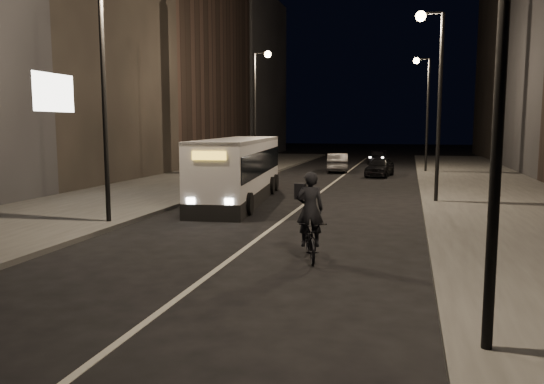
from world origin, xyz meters
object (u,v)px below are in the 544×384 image
Objects in this scene: car_far at (378,157)px; car_near at (380,167)px; cyclist_on_bicycle at (311,231)px; streetlight_left_near at (110,68)px; car_mid at (337,163)px; streetlight_left_far at (259,96)px; city_bus at (239,167)px; streetlight_right_mid at (434,80)px; streetlight_right_far at (424,99)px.

car_near is at bearing -89.73° from car_far.
streetlight_left_near is at bearing 142.96° from cyclist_on_bicycle.
cyclist_on_bicycle is 26.56m from car_mid.
streetlight_left_far reaches higher than city_bus.
streetlight_left_far is (-10.66, 10.00, 0.00)m from streetlight_right_mid.
streetlight_right_mid is at bearing -69.48° from car_near.
streetlight_right_mid is 1.00× the size of streetlight_right_far.
streetlight_right_mid is at bearing 57.45° from cyclist_on_bicycle.
streetlight_right_mid reaches higher than cyclist_on_bicycle.
car_far is (6.94, 33.65, -4.79)m from streetlight_left_near.
streetlight_left_near is 24.40m from car_mid.
car_mid is (4.53, 5.52, -4.66)m from streetlight_left_far.
cyclist_on_bicycle reaches higher than car_mid.
city_bus is at bearing -172.13° from streetlight_right_mid.
car_near is at bearing 73.24° from cyclist_on_bicycle.
city_bus is at bearing -103.55° from car_far.
city_bus is 2.54× the size of car_mid.
car_mid is at bearing -175.52° from streetlight_right_far.
streetlight_left_near reaches higher than car_mid.
streetlight_right_mid is at bearing -43.16° from streetlight_left_far.
streetlight_right_far is 1.00× the size of streetlight_left_far.
streetlight_right_mid is 9.31m from city_bus.
car_far is (-3.72, 9.65, -4.79)m from streetlight_right_far.
streetlight_left_near reaches higher than city_bus.
car_near is at bearing 130.98° from car_mid.
streetlight_left_near reaches higher than cyclist_on_bicycle.
streetlight_right_far is 1.92× the size of car_mid.
streetlight_right_mid reaches higher than city_bus.
car_far is at bearing 78.34° from streetlight_left_near.
car_mid is 10.41m from car_far.
streetlight_right_mid is 26.36m from car_far.
cyclist_on_bicycle is (7.34, -2.89, -4.59)m from streetlight_left_near.
car_far is at bearing 98.26° from streetlight_right_mid.
streetlight_right_far is at bearing 57.56° from car_near.
streetlight_left_near is 2.12× the size of car_near.
streetlight_right_far reaches higher than car_far.
streetlight_left_near is at bearing -102.88° from car_near.
car_near is (0.48, 23.54, -0.11)m from cyclist_on_bicycle.
cyclist_on_bicycle is at bearing -106.96° from streetlight_right_mid.
car_mid is 1.08× the size of car_far.
cyclist_on_bicycle is at bearing 88.08° from car_mid.
cyclist_on_bicycle is 23.55m from car_near.
streetlight_left_near is at bearing -90.00° from streetlight_left_far.
city_bus reaches higher than car_near.
car_near reaches higher than car_far.
streetlight_left_near is at bearing -105.28° from car_far.
car_mid is (-6.13, 15.52, -4.66)m from streetlight_right_mid.
streetlight_right_far reaches higher than car_near.
car_far is at bearing 101.76° from car_near.
streetlight_left_far reaches higher than cyclist_on_bicycle.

